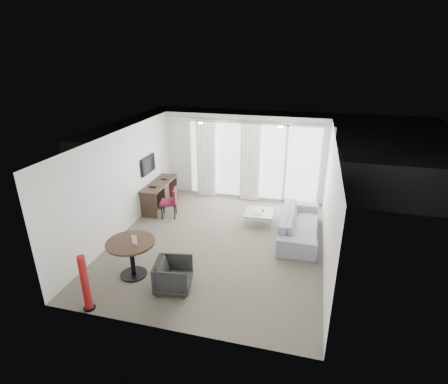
% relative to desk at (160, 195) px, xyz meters
% --- Properties ---
extents(floor, '(5.00, 6.00, 0.00)m').
position_rel_desk_xyz_m(floor, '(2.22, -1.59, -0.38)').
color(floor, '#615A4D').
rests_on(floor, ground).
extents(ceiling, '(5.00, 6.00, 0.00)m').
position_rel_desk_xyz_m(ceiling, '(2.22, -1.59, 2.22)').
color(ceiling, white).
rests_on(ceiling, ground).
extents(wall_left, '(0.00, 6.00, 2.60)m').
position_rel_desk_xyz_m(wall_left, '(-0.28, -1.59, 0.92)').
color(wall_left, silver).
rests_on(wall_left, ground).
extents(wall_right, '(0.00, 6.00, 2.60)m').
position_rel_desk_xyz_m(wall_right, '(4.72, -1.59, 0.92)').
color(wall_right, silver).
rests_on(wall_right, ground).
extents(wall_front, '(5.00, 0.00, 2.60)m').
position_rel_desk_xyz_m(wall_front, '(2.22, -4.59, 0.92)').
color(wall_front, silver).
rests_on(wall_front, ground).
extents(window_panel, '(4.00, 0.02, 2.38)m').
position_rel_desk_xyz_m(window_panel, '(2.52, 1.40, 0.82)').
color(window_panel, white).
rests_on(window_panel, ground).
extents(window_frame, '(4.10, 0.06, 2.44)m').
position_rel_desk_xyz_m(window_frame, '(2.52, 1.38, 0.82)').
color(window_frame, white).
rests_on(window_frame, ground).
extents(curtain_left, '(0.60, 0.20, 2.38)m').
position_rel_desk_xyz_m(curtain_left, '(1.07, 1.23, 0.82)').
color(curtain_left, white).
rests_on(curtain_left, ground).
extents(curtain_right, '(0.60, 0.20, 2.38)m').
position_rel_desk_xyz_m(curtain_right, '(2.47, 1.23, 0.82)').
color(curtain_right, white).
rests_on(curtain_right, ground).
extents(curtain_track, '(4.80, 0.04, 0.04)m').
position_rel_desk_xyz_m(curtain_track, '(2.22, 1.23, 2.07)').
color(curtain_track, '#B2B2B7').
rests_on(curtain_track, ceiling).
extents(downlight_a, '(0.12, 0.12, 0.02)m').
position_rel_desk_xyz_m(downlight_a, '(1.32, 0.01, 2.21)').
color(downlight_a, '#FFE0B2').
rests_on(downlight_a, ceiling).
extents(downlight_b, '(0.12, 0.12, 0.02)m').
position_rel_desk_xyz_m(downlight_b, '(3.42, 0.01, 2.21)').
color(downlight_b, '#FFE0B2').
rests_on(downlight_b, ceiling).
extents(desk, '(0.51, 1.64, 0.77)m').
position_rel_desk_xyz_m(desk, '(0.00, 0.00, 0.00)').
color(desk, '#31241A').
rests_on(desk, floor).
extents(tv, '(0.05, 0.80, 0.50)m').
position_rel_desk_xyz_m(tv, '(-0.23, -0.14, 0.97)').
color(tv, black).
rests_on(tv, wall_left).
extents(desk_chair, '(0.56, 0.54, 0.85)m').
position_rel_desk_xyz_m(desk_chair, '(0.51, -0.55, 0.04)').
color(desk_chair, maroon).
rests_on(desk_chair, floor).
extents(round_table, '(1.12, 1.12, 0.79)m').
position_rel_desk_xyz_m(round_table, '(0.86, -3.31, 0.01)').
color(round_table, '#382415').
rests_on(round_table, floor).
extents(menu_card, '(0.11, 0.02, 0.20)m').
position_rel_desk_xyz_m(menu_card, '(1.00, -3.37, 0.34)').
color(menu_card, white).
rests_on(menu_card, round_table).
extents(red_lamp, '(0.23, 0.23, 1.11)m').
position_rel_desk_xyz_m(red_lamp, '(0.57, -4.45, 0.17)').
color(red_lamp, '#A11818').
rests_on(red_lamp, floor).
extents(tub_armchair, '(0.80, 0.79, 0.63)m').
position_rel_desk_xyz_m(tub_armchair, '(1.86, -3.54, -0.07)').
color(tub_armchair, black).
rests_on(tub_armchair, floor).
extents(coffee_table, '(0.79, 0.79, 0.34)m').
position_rel_desk_xyz_m(coffee_table, '(3.03, -0.31, -0.22)').
color(coffee_table, gray).
rests_on(coffee_table, floor).
extents(remote, '(0.10, 0.18, 0.02)m').
position_rel_desk_xyz_m(remote, '(3.12, -0.21, -0.02)').
color(remote, black).
rests_on(remote, coffee_table).
extents(magazine, '(0.26, 0.31, 0.02)m').
position_rel_desk_xyz_m(magazine, '(3.01, -0.37, -0.02)').
color(magazine, gray).
rests_on(magazine, coffee_table).
extents(sofa, '(0.90, 2.31, 0.68)m').
position_rel_desk_xyz_m(sofa, '(4.12, -0.81, -0.05)').
color(sofa, gray).
rests_on(sofa, floor).
extents(terrace_slab, '(5.60, 3.00, 0.12)m').
position_rel_desk_xyz_m(terrace_slab, '(2.52, 2.91, -0.44)').
color(terrace_slab, '#4D4D50').
rests_on(terrace_slab, ground).
extents(rattan_chair_a, '(0.60, 0.60, 0.77)m').
position_rel_desk_xyz_m(rattan_chair_a, '(3.39, 2.39, -0.00)').
color(rattan_chair_a, brown).
rests_on(rattan_chair_a, terrace_slab).
extents(rattan_chair_b, '(0.74, 0.74, 0.84)m').
position_rel_desk_xyz_m(rattan_chair_b, '(4.36, 2.87, 0.03)').
color(rattan_chair_b, brown).
rests_on(rattan_chair_b, terrace_slab).
extents(rattan_table, '(0.52, 0.52, 0.50)m').
position_rel_desk_xyz_m(rattan_table, '(3.66, 2.66, -0.14)').
color(rattan_table, brown).
rests_on(rattan_table, terrace_slab).
extents(balustrade, '(5.50, 0.06, 1.05)m').
position_rel_desk_xyz_m(balustrade, '(2.52, 4.36, 0.12)').
color(balustrade, '#B2B2B7').
rests_on(balustrade, terrace_slab).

